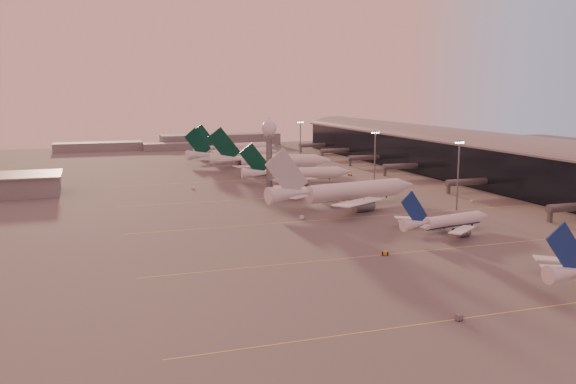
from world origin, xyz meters
name	(u,v)px	position (x,y,z in m)	size (l,w,h in m)	color
ground	(393,266)	(0.00, 0.00, 0.00)	(700.00, 700.00, 0.00)	#4F4D4D
taxiway_markings	(393,214)	(30.00, 56.00, 0.01)	(180.00, 185.25, 0.02)	#E0DB4F
terminal	(487,159)	(107.88, 110.09, 10.52)	(57.00, 362.00, 23.04)	black
radar_tower	(269,141)	(5.00, 120.00, 20.95)	(6.40, 6.40, 31.10)	slate
mast_b	(458,172)	(55.00, 55.00, 13.74)	(3.60, 0.56, 25.00)	slate
mast_c	(375,157)	(50.00, 110.00, 13.74)	(3.60, 0.56, 25.00)	slate
mast_d	(300,141)	(48.00, 200.00, 13.74)	(3.60, 0.56, 25.00)	slate
distant_horizon	(186,142)	(2.62, 325.14, 3.89)	(165.00, 37.50, 9.00)	slate
narrowbody_mid	(447,223)	(32.58, 26.78, 2.81)	(35.15, 27.79, 13.86)	white
widebody_white	(345,195)	(20.92, 75.71, 3.94)	(64.20, 51.01, 22.75)	white
greentail_a	(297,176)	(22.61, 133.65, 3.35)	(52.13, 41.91, 18.95)	white
greentail_b	(271,163)	(23.21, 177.12, 4.13)	(62.78, 50.00, 23.39)	white
greentail_c	(234,157)	(13.43, 218.60, 3.83)	(58.81, 46.97, 21.68)	white
greentail_d	(236,149)	(25.01, 260.92, 3.70)	(57.51, 46.18, 20.94)	white
gsv_truck_a	(461,314)	(-5.09, -35.50, 1.18)	(6.08, 3.58, 2.31)	slate
gsv_tug_mid	(385,253)	(2.76, 9.42, 0.53)	(4.23, 3.65, 1.04)	gold
gsv_truck_b	(455,219)	(42.27, 36.82, 1.21)	(6.22, 3.55, 2.37)	silver
gsv_truck_c	(303,215)	(-2.04, 58.40, 1.23)	(6.30, 4.68, 2.42)	silver
gsv_catering_b	(472,198)	(69.25, 65.91, 1.86)	(4.80, 2.74, 3.72)	silver
gsv_tug_far	(324,196)	(19.65, 93.91, 0.49)	(2.82, 3.73, 0.95)	gold
gsv_truck_d	(193,186)	(-25.94, 132.23, 1.06)	(3.37, 5.45, 2.07)	silver
gsv_tug_hangar	(350,175)	(55.44, 147.41, 0.51)	(3.71, 2.52, 0.99)	gold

